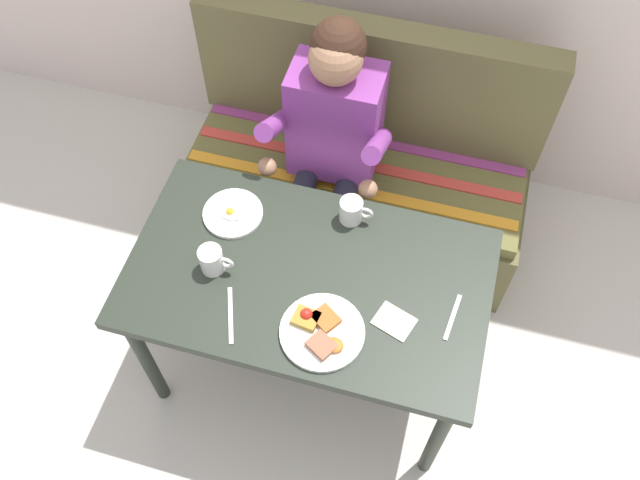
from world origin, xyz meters
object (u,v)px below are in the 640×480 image
(plate_breakfast, at_px, (321,331))
(knife, at_px, (231,315))
(coffee_mug_second, at_px, (352,210))
(napkin, at_px, (394,321))
(fork, at_px, (453,317))
(coffee_mug, at_px, (212,260))
(couch, at_px, (358,175))
(plate_eggs, at_px, (233,213))
(person, at_px, (331,138))
(table, at_px, (308,287))

(plate_breakfast, bearing_deg, knife, -176.20)
(coffee_mug_second, bearing_deg, napkin, -56.94)
(coffee_mug_second, distance_m, fork, 0.50)
(coffee_mug, bearing_deg, plate_breakfast, -18.08)
(couch, height_order, plate_eggs, couch)
(coffee_mug, distance_m, coffee_mug_second, 0.50)
(person, bearing_deg, napkin, -60.09)
(coffee_mug_second, relative_size, fork, 0.69)
(person, xyz_separation_m, napkin, (0.39, -0.68, -0.01))
(table, bearing_deg, coffee_mug, -169.61)
(table, xyz_separation_m, plate_eggs, (-0.32, 0.16, 0.09))
(coffee_mug, relative_size, napkin, 0.97)
(table, relative_size, knife, 6.00)
(couch, relative_size, knife, 7.20)
(table, bearing_deg, knife, -133.09)
(plate_breakfast, xyz_separation_m, fork, (0.39, 0.16, -0.01))
(plate_breakfast, height_order, napkin, plate_breakfast)
(coffee_mug, height_order, fork, coffee_mug)
(person, bearing_deg, plate_eggs, -119.22)
(couch, xyz_separation_m, fork, (0.48, -0.79, 0.40))
(napkin, bearing_deg, fork, 20.19)
(plate_breakfast, bearing_deg, fork, 22.79)
(plate_breakfast, distance_m, coffee_mug_second, 0.45)
(table, height_order, napkin, napkin)
(person, distance_m, napkin, 0.78)
(table, distance_m, plate_eggs, 0.37)
(coffee_mug_second, distance_m, napkin, 0.42)
(person, height_order, plate_eggs, person)
(table, height_order, plate_eggs, plate_eggs)
(table, bearing_deg, napkin, -16.27)
(fork, bearing_deg, knife, -158.27)
(coffee_mug_second, bearing_deg, plate_breakfast, -88.02)
(knife, bearing_deg, table, 25.88)
(plate_breakfast, relative_size, coffee_mug, 2.27)
(plate_eggs, bearing_deg, coffee_mug, -86.98)
(plate_breakfast, height_order, coffee_mug_second, coffee_mug_second)
(couch, bearing_deg, coffee_mug, -110.54)
(coffee_mug_second, bearing_deg, couch, 99.26)
(napkin, bearing_deg, plate_breakfast, -155.13)
(knife, bearing_deg, couch, 57.64)
(table, distance_m, plate_breakfast, 0.23)
(coffee_mug, bearing_deg, napkin, -3.16)
(plate_breakfast, distance_m, knife, 0.29)
(couch, height_order, person, person)
(plate_eggs, xyz_separation_m, coffee_mug_second, (0.40, 0.10, 0.04))
(plate_eggs, distance_m, napkin, 0.68)
(couch, height_order, plate_breakfast, couch)
(table, xyz_separation_m, fork, (0.48, -0.03, 0.08))
(plate_eggs, height_order, knife, plate_eggs)
(person, distance_m, fork, 0.84)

